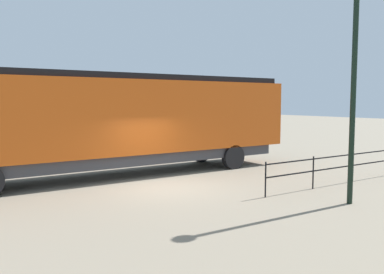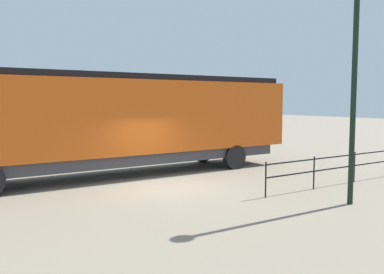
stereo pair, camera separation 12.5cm
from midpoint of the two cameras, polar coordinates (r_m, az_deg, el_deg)
name	(u,v)px [view 1 (the left image)]	position (r m, az deg, el deg)	size (l,w,h in m)	color
ground_plane	(165,188)	(14.57, -4.01, -7.16)	(120.00, 120.00, 0.00)	gray
locomotive	(129,119)	(17.04, -9.09, 2.50)	(2.89, 15.82, 4.17)	#D15114
lamp_post	(355,41)	(12.99, 21.75, 12.41)	(0.48, 0.48, 7.29)	black
platform_fence	(353,162)	(16.63, 21.57, -3.31)	(0.05, 9.20, 1.16)	black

